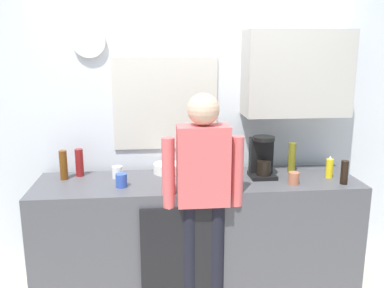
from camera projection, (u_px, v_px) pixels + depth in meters
kitchen_counter at (198, 234)px, 3.29m from camera, size 2.49×0.64×0.89m
dishwasher_panel at (180, 260)px, 2.96m from camera, size 0.56×0.02×0.80m
back_wall_assembly at (206, 113)px, 3.48m from camera, size 4.09×0.42×2.60m
coffee_maker at (262, 159)px, 3.25m from camera, size 0.20×0.20×0.33m
bottle_green_wine at (234, 158)px, 3.26m from camera, size 0.07×0.07×0.30m
bottle_olive_oil at (292, 158)px, 3.36m from camera, size 0.06×0.06×0.25m
bottle_dark_sauce at (344, 172)px, 3.08m from camera, size 0.06×0.06×0.18m
bottle_amber_beer at (63, 165)px, 3.19m from camera, size 0.06×0.06×0.23m
bottle_red_vinegar at (79, 163)px, 3.27m from camera, size 0.06×0.06×0.22m
bottle_clear_soda at (217, 159)px, 3.27m from camera, size 0.09×0.09×0.28m
cup_terracotta_mug at (294, 178)px, 3.09m from camera, size 0.08×0.08×0.09m
cup_blue_mug at (121, 180)px, 3.02m from camera, size 0.08×0.08×0.10m
cup_white_mug at (117, 172)px, 3.23m from camera, size 0.08×0.08×0.09m
mixing_bowl at (167, 168)px, 3.37m from camera, size 0.22×0.22×0.08m
dish_soap at (330, 168)px, 3.24m from camera, size 0.06×0.06×0.18m
person_at_sink at (203, 186)px, 2.89m from camera, size 0.57×0.22×1.60m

